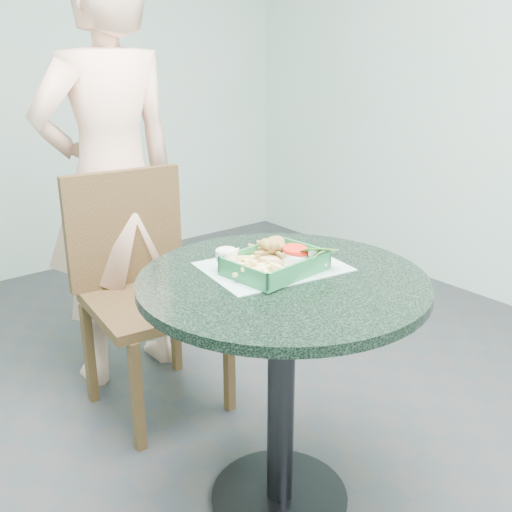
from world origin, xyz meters
TOP-DOWN VIEW (x-y plane):
  - floor at (0.00, 0.00)m, footprint 4.00×5.00m
  - cafe_table at (0.00, 0.00)m, footprint 0.82×0.82m
  - dining_chair at (-0.03, 0.80)m, footprint 0.47×0.47m
  - diner_person at (0.00, 1.06)m, footprint 0.73×0.49m
  - placemat at (0.03, 0.08)m, footprint 0.43×0.35m
  - food_basket at (0.01, 0.04)m, footprint 0.26×0.19m
  - crab_sandwich at (0.05, 0.09)m, footprint 0.13×0.13m
  - fries_pile at (-0.07, 0.07)m, footprint 0.16×0.17m
  - sauce_ramekin at (-0.08, 0.15)m, footprint 0.06×0.06m
  - garnish_cup at (0.08, 0.01)m, footprint 0.13×0.13m

SIDE VIEW (x-z plane):
  - floor at x=0.00m, z-range -0.01..0.01m
  - dining_chair at x=-0.03m, z-range 0.07..1.00m
  - cafe_table at x=0.00m, z-range 0.21..0.96m
  - placemat at x=0.03m, z-range 0.75..0.75m
  - food_basket at x=0.01m, z-range 0.74..0.79m
  - fries_pile at x=-0.07m, z-range 0.77..0.81m
  - garnish_cup at x=0.08m, z-range 0.77..0.82m
  - crab_sandwich at x=0.05m, z-range 0.76..0.84m
  - sauce_ramekin at x=-0.08m, z-range 0.78..0.82m
  - diner_person at x=0.00m, z-range 0.00..1.96m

